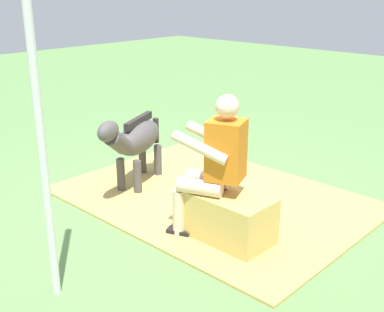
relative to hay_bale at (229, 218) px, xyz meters
The scene contains 6 objects.
ground_plane 1.03m from the hay_bale, 21.19° to the right, with size 24.00×24.00×0.00m, color #608C4C.
hay_patch 0.92m from the hay_bale, 40.18° to the right, with size 3.11×2.26×0.02m, color tan.
hay_bale is the anchor object (origin of this frame).
person_seated 0.53m from the hay_bale, 14.90° to the left, with size 0.72×0.57×1.32m.
pony_standing 1.60m from the hay_bale, ahead, with size 0.73×1.26×0.91m.
tent_pole_left 1.86m from the hay_bale, 74.36° to the left, with size 0.06×0.06×2.48m, color silver.
Camera 1 is at (-3.43, 3.46, 2.19)m, focal length 46.57 mm.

